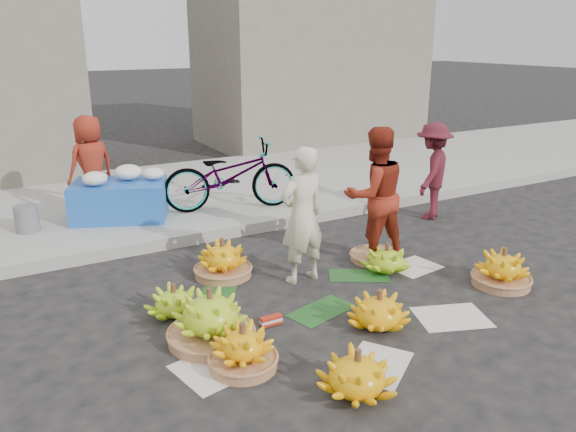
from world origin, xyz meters
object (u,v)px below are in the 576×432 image
banana_bunch_0 (211,318)px  banana_bunch_4 (502,269)px  bicycle (231,175)px  flower_table (120,197)px  vendor_cream (302,216)px

banana_bunch_0 → banana_bunch_4: 3.13m
bicycle → flower_table: bearing=90.7°
vendor_cream → bicycle: (0.23, 2.41, -0.11)m
banana_bunch_4 → bicycle: (-1.56, 3.54, 0.44)m
vendor_cream → bicycle: vendor_cream is taller
banana_bunch_4 → vendor_cream: bearing=147.7°
vendor_cream → flower_table: bearing=-71.7°
banana_bunch_0 → bicycle: 3.51m
vendor_cream → flower_table: size_ratio=1.03×
banana_bunch_4 → banana_bunch_0: bearing=172.4°
vendor_cream → flower_table: (-1.27, 2.75, -0.32)m
banana_bunch_4 → bicycle: bearing=113.7°
banana_bunch_0 → flower_table: bearing=89.1°
banana_bunch_4 → bicycle: bicycle is taller
banana_bunch_4 → bicycle: 3.89m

